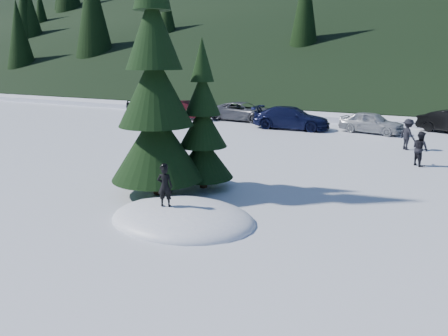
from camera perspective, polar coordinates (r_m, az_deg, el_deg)
The scene contains 12 objects.
ground at distance 13.04m, azimuth -5.42°, elevation -6.78°, with size 200.00×200.00×0.00m, color white.
snow_mound at distance 13.04m, azimuth -5.42°, elevation -6.78°, with size 4.48×3.52×0.96m, color white.
spruce_tall at distance 14.99m, azimuth -8.96°, elevation 8.90°, with size 3.20×3.20×8.60m.
spruce_short at distance 15.74m, azimuth -2.78°, elevation 4.82°, with size 2.20×2.20×5.37m.
child_skier at distance 12.64m, azimuth -7.73°, elevation -2.35°, with size 0.44×0.29×1.20m, color black.
adult_0 at distance 21.18m, azimuth 24.23°, elevation 2.33°, with size 0.75×0.58×1.54m, color black.
adult_2 at distance 24.70m, azimuth 22.88°, elevation 4.07°, with size 1.05×0.60×1.62m, color black.
car_0 at distance 39.47m, azimuth -10.45°, elevation 8.08°, with size 1.58×3.94×1.34m, color black.
car_1 at distance 34.71m, azimuth -4.90°, elevation 7.54°, with size 1.51×4.34×1.43m, color black.
car_2 at distance 33.75m, azimuth 2.53°, elevation 7.38°, with size 2.36×5.12×1.42m, color #55575E.
car_3 at distance 30.03m, azimuth 8.77°, elevation 6.48°, with size 2.10×5.17×1.50m, color #0E1233.
car_4 at distance 29.55m, azimuth 18.71°, elevation 5.65°, with size 1.61×4.01×1.37m, color #A1A4A9.
Camera 1 is at (6.82, -10.10, 4.62)m, focal length 35.00 mm.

